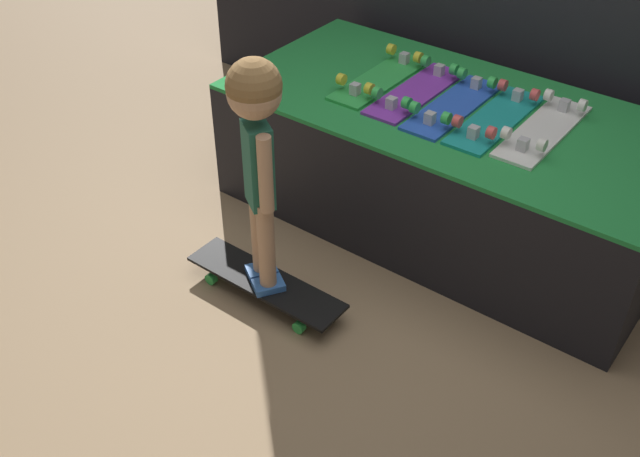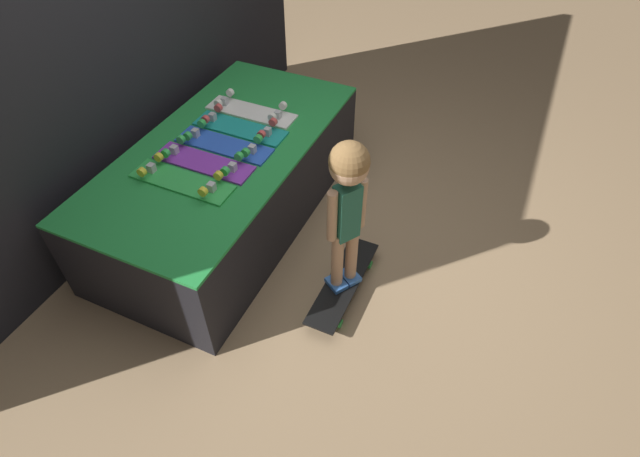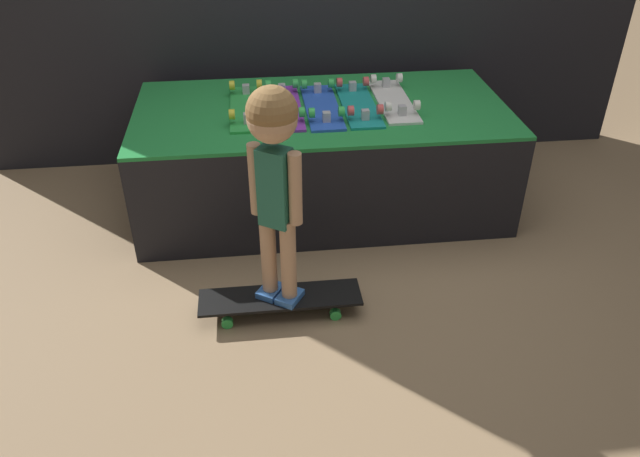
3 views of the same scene
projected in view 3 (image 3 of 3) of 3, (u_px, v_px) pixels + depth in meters
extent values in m
plane|color=#9E7F5B|center=(337.00, 269.00, 3.20)|extent=(16.00, 16.00, 0.00)
cube|color=black|center=(321.00, 158.00, 3.61)|extent=(2.05, 1.02, 0.59)
cube|color=#23893D|center=(321.00, 109.00, 3.44)|extent=(2.05, 1.02, 0.02)
cube|color=green|center=(247.00, 108.00, 3.40)|extent=(0.18, 0.63, 0.01)
cube|color=#B7B7BC|center=(246.00, 89.00, 3.56)|extent=(0.04, 0.04, 0.05)
cylinder|color=yellow|center=(259.00, 84.00, 3.55)|extent=(0.03, 0.05, 0.05)
cylinder|color=yellow|center=(232.00, 85.00, 3.54)|extent=(0.03, 0.05, 0.05)
cube|color=#B7B7BC|center=(247.00, 118.00, 3.21)|extent=(0.04, 0.04, 0.05)
cylinder|color=yellow|center=(262.00, 113.00, 3.21)|extent=(0.03, 0.05, 0.05)
cylinder|color=yellow|center=(232.00, 114.00, 3.19)|extent=(0.03, 0.05, 0.05)
cube|color=purple|center=(284.00, 108.00, 3.41)|extent=(0.18, 0.63, 0.01)
cube|color=#B7B7BC|center=(282.00, 88.00, 3.57)|extent=(0.04, 0.04, 0.05)
cylinder|color=green|center=(295.00, 84.00, 3.56)|extent=(0.03, 0.05, 0.05)
cylinder|color=green|center=(268.00, 85.00, 3.54)|extent=(0.03, 0.05, 0.05)
cube|color=#B7B7BC|center=(287.00, 117.00, 3.22)|extent=(0.04, 0.04, 0.05)
cylinder|color=green|center=(302.00, 112.00, 3.21)|extent=(0.03, 0.05, 0.05)
cylinder|color=green|center=(272.00, 113.00, 3.20)|extent=(0.03, 0.05, 0.05)
cube|color=blue|center=(322.00, 107.00, 3.42)|extent=(0.18, 0.63, 0.01)
cube|color=#B7B7BC|center=(318.00, 88.00, 3.57)|extent=(0.04, 0.04, 0.05)
cylinder|color=green|center=(331.00, 83.00, 3.57)|extent=(0.03, 0.05, 0.05)
cylinder|color=green|center=(304.00, 84.00, 3.55)|extent=(0.03, 0.05, 0.05)
cube|color=#B7B7BC|center=(327.00, 117.00, 3.23)|extent=(0.04, 0.04, 0.05)
cylinder|color=green|center=(341.00, 111.00, 3.22)|extent=(0.03, 0.05, 0.05)
cylinder|color=green|center=(312.00, 113.00, 3.21)|extent=(0.03, 0.05, 0.05)
cube|color=teal|center=(358.00, 105.00, 3.44)|extent=(0.18, 0.63, 0.01)
cube|color=#B7B7BC|center=(353.00, 86.00, 3.60)|extent=(0.04, 0.04, 0.05)
cylinder|color=#D84C4C|center=(366.00, 81.00, 3.59)|extent=(0.03, 0.05, 0.05)
cylinder|color=#D84C4C|center=(339.00, 82.00, 3.58)|extent=(0.03, 0.05, 0.05)
cube|color=#B7B7BC|center=(365.00, 115.00, 3.25)|extent=(0.04, 0.04, 0.05)
cylinder|color=#D84C4C|center=(380.00, 109.00, 3.24)|extent=(0.03, 0.05, 0.05)
cylinder|color=#D84C4C|center=(351.00, 111.00, 3.23)|extent=(0.03, 0.05, 0.05)
cube|color=white|center=(393.00, 101.00, 3.49)|extent=(0.18, 0.63, 0.01)
cube|color=#B7B7BC|center=(386.00, 83.00, 3.64)|extent=(0.04, 0.04, 0.05)
cylinder|color=white|center=(399.00, 78.00, 3.64)|extent=(0.03, 0.05, 0.05)
cylinder|color=white|center=(373.00, 79.00, 3.62)|extent=(0.03, 0.05, 0.05)
cube|color=#B7B7BC|center=(402.00, 110.00, 3.30)|extent=(0.04, 0.04, 0.05)
cylinder|color=white|center=(417.00, 105.00, 3.29)|extent=(0.03, 0.05, 0.05)
cylinder|color=white|center=(388.00, 106.00, 3.28)|extent=(0.03, 0.05, 0.05)
cube|color=black|center=(280.00, 297.00, 2.88)|extent=(0.75, 0.19, 0.01)
cube|color=#B7B7BC|center=(333.00, 299.00, 2.92)|extent=(0.04, 0.04, 0.05)
cylinder|color=green|center=(331.00, 292.00, 3.01)|extent=(0.05, 0.03, 0.05)
cylinder|color=green|center=(335.00, 314.00, 2.87)|extent=(0.05, 0.03, 0.05)
cube|color=#B7B7BC|center=(227.00, 307.00, 2.88)|extent=(0.04, 0.04, 0.05)
cylinder|color=green|center=(228.00, 300.00, 2.96)|extent=(0.05, 0.03, 0.05)
cylinder|color=green|center=(227.00, 323.00, 2.82)|extent=(0.05, 0.03, 0.05)
cube|color=#3870C6|center=(290.00, 297.00, 2.85)|extent=(0.15, 0.16, 0.03)
cylinder|color=tan|center=(288.00, 259.00, 2.73)|extent=(0.07, 0.07, 0.40)
cube|color=#3870C6|center=(271.00, 291.00, 2.89)|extent=(0.15, 0.16, 0.03)
cylinder|color=tan|center=(268.00, 253.00, 2.77)|extent=(0.07, 0.07, 0.40)
cube|color=#236651|center=(275.00, 187.00, 2.56)|extent=(0.16, 0.15, 0.35)
cylinder|color=tan|center=(295.00, 189.00, 2.52)|extent=(0.06, 0.06, 0.32)
cylinder|color=tan|center=(255.00, 179.00, 2.59)|extent=(0.06, 0.06, 0.32)
sphere|color=tan|center=(272.00, 118.00, 2.39)|extent=(0.20, 0.20, 0.20)
sphere|color=olive|center=(272.00, 112.00, 2.38)|extent=(0.21, 0.21, 0.21)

